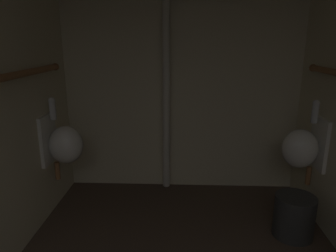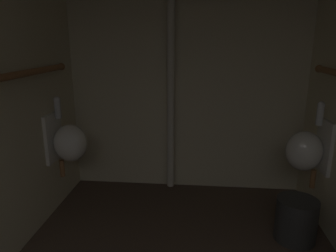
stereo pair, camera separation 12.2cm
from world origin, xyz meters
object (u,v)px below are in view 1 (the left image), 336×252
urinal_right_far (303,147)px  waste_bin (294,216)px  standpipe_back_wall (166,76)px  urinal_left_mid (63,143)px

urinal_right_far → waste_bin: 0.58m
standpipe_back_wall → waste_bin: bearing=-37.2°
standpipe_back_wall → waste_bin: standpipe_back_wall is taller
urinal_right_far → standpipe_back_wall: standpipe_back_wall is taller
standpipe_back_wall → waste_bin: size_ratio=6.78×
urinal_left_mid → standpipe_back_wall: (0.89, 0.49, 0.54)m
urinal_left_mid → urinal_right_far: same height
urinal_left_mid → standpipe_back_wall: standpipe_back_wall is taller
urinal_left_mid → waste_bin: 2.04m
urinal_right_far → standpipe_back_wall: 1.40m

